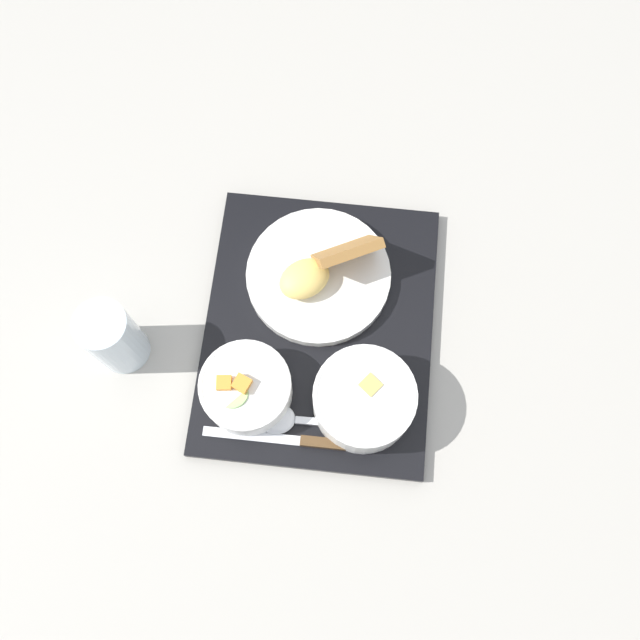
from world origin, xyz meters
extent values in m
plane|color=#ADA89E|center=(0.00, 0.00, 0.00)|extent=(4.00, 4.00, 0.00)
cube|color=black|center=(0.00, 0.00, 0.01)|extent=(0.40, 0.34, 0.01)
cylinder|color=white|center=(-0.09, 0.09, 0.04)|extent=(0.11, 0.11, 0.05)
torus|color=white|center=(-0.09, 0.09, 0.06)|extent=(0.12, 0.12, 0.01)
cylinder|color=#9EC67A|center=(-0.09, 0.11, 0.05)|extent=(0.07, 0.07, 0.01)
cylinder|color=#9EC67A|center=(-0.10, 0.09, 0.06)|extent=(0.05, 0.05, 0.02)
cylinder|color=#9EC67A|center=(-0.08, 0.09, 0.06)|extent=(0.06, 0.06, 0.01)
cylinder|color=#9EC67A|center=(-0.10, 0.10, 0.06)|extent=(0.05, 0.05, 0.02)
cube|color=orange|center=(-0.09, 0.12, 0.06)|extent=(0.02, 0.02, 0.02)
cube|color=orange|center=(-0.09, 0.09, 0.07)|extent=(0.03, 0.03, 0.01)
cylinder|color=white|center=(-0.10, -0.06, 0.04)|extent=(0.13, 0.13, 0.06)
torus|color=white|center=(-0.10, -0.06, 0.07)|extent=(0.13, 0.13, 0.01)
cylinder|color=#B29342|center=(-0.10, -0.06, 0.05)|extent=(0.11, 0.11, 0.04)
cube|color=#D1B75B|center=(-0.09, -0.06, 0.07)|extent=(0.03, 0.03, 0.02)
cube|color=#D1B75B|center=(-0.10, -0.04, 0.07)|extent=(0.02, 0.02, 0.01)
cylinder|color=white|center=(0.07, 0.00, 0.02)|extent=(0.19, 0.19, 0.02)
ellipsoid|color=#EFC666|center=(0.06, 0.02, 0.05)|extent=(0.08, 0.09, 0.03)
cube|color=#A37038|center=(0.09, -0.04, 0.05)|extent=(0.08, 0.10, 0.08)
cube|color=silver|center=(-0.14, 0.09, 0.02)|extent=(0.03, 0.12, 0.00)
cube|color=#51381E|center=(-0.15, -0.01, 0.02)|extent=(0.02, 0.07, 0.01)
ellipsoid|color=silver|center=(-0.12, 0.06, 0.02)|extent=(0.04, 0.05, 0.01)
cube|color=silver|center=(-0.13, -0.03, 0.02)|extent=(0.02, 0.11, 0.01)
cylinder|color=silver|center=(-0.03, 0.26, 0.06)|extent=(0.07, 0.07, 0.12)
cylinder|color=silver|center=(-0.03, 0.26, 0.04)|extent=(0.06, 0.06, 0.07)
camera|label=1|loc=(-0.27, 0.00, 0.87)|focal=38.00mm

